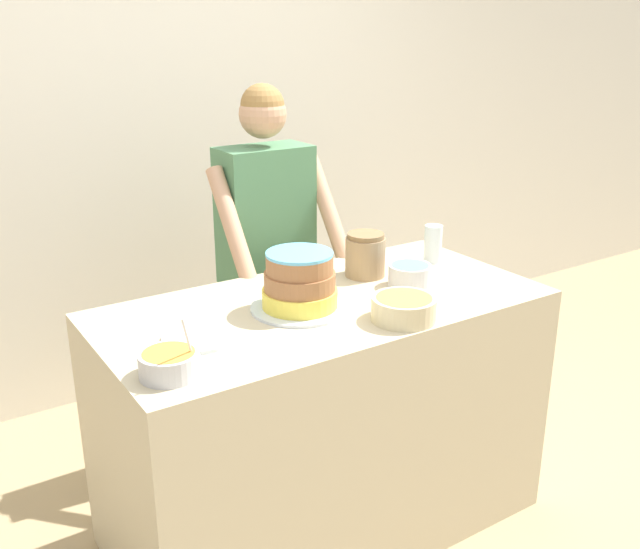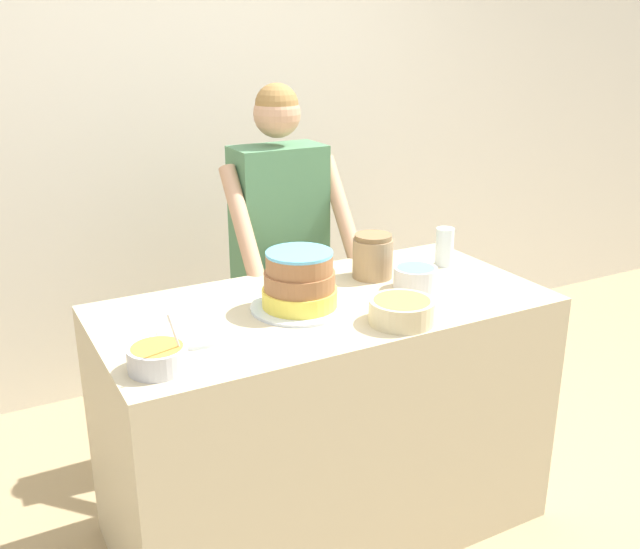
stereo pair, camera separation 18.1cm
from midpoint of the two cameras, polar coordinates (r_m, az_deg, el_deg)
The scene contains 10 objects.
wall_back at distance 3.57m, azimuth -14.33°, elevation 11.24°, with size 10.00×0.05×2.60m.
counter at distance 2.59m, azimuth -1.74°, elevation -11.42°, with size 1.51×0.74×0.89m.
person_baker at distance 2.95m, azimuth -6.02°, elevation 2.91°, with size 0.50×0.44×1.56m.
cake at distance 2.31m, azimuth -3.88°, elevation -0.77°, with size 0.33×0.33×0.20m.
frosting_bowl_orange at distance 1.96m, azimuth -14.59°, elevation -6.90°, with size 0.16×0.16×0.19m.
frosting_bowl_olive at distance 2.25m, azimuth 4.43°, elevation -2.69°, with size 0.21×0.21×0.08m.
frosting_bowl_blue at distance 2.53m, azimuth 5.19°, elevation -0.04°, with size 0.15×0.15×0.08m.
drinking_glass at distance 2.80m, azimuth 7.21°, elevation 2.43°, with size 0.07×0.07×0.15m.
ceramic_plate at distance 2.17m, azimuth -11.94°, elevation -4.94°, with size 0.23×0.23×0.01m.
stoneware_jar at distance 2.62m, azimuth 1.68°, elevation 1.56°, with size 0.15×0.15×0.16m.
Camera 1 is at (-1.23, -1.49, 1.78)m, focal length 40.00 mm.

